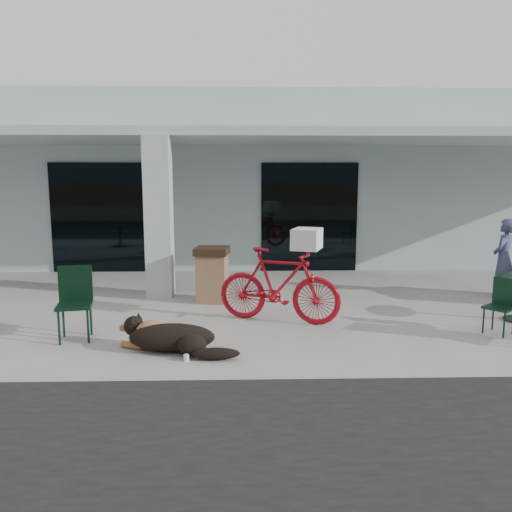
{
  "coord_description": "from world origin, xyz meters",
  "views": [
    {
      "loc": [
        0.13,
        -7.46,
        2.29
      ],
      "look_at": [
        0.36,
        0.94,
        1.0
      ],
      "focal_mm": 35.0,
      "sensor_mm": 36.0,
      "label": 1
    }
  ],
  "objects_px": {
    "bicycle": "(279,285)",
    "cafe_chair_near": "(74,304)",
    "person": "(503,258)",
    "dog": "(172,336)",
    "cafe_chair_far_b": "(499,307)",
    "trash_receptacle": "(212,274)"
  },
  "relations": [
    {
      "from": "cafe_chair_far_b",
      "to": "trash_receptacle",
      "type": "relative_size",
      "value": 0.8
    },
    {
      "from": "bicycle",
      "to": "dog",
      "type": "distance_m",
      "value": 2.11
    },
    {
      "from": "cafe_chair_far_b",
      "to": "trash_receptacle",
      "type": "distance_m",
      "value": 4.89
    },
    {
      "from": "dog",
      "to": "cafe_chair_far_b",
      "type": "bearing_deg",
      "value": 29.66
    },
    {
      "from": "person",
      "to": "cafe_chair_near",
      "type": "bearing_deg",
      "value": -25.36
    },
    {
      "from": "bicycle",
      "to": "cafe_chair_near",
      "type": "xyz_separation_m",
      "value": [
        -2.99,
        -0.85,
        -0.08
      ]
    },
    {
      "from": "bicycle",
      "to": "person",
      "type": "relative_size",
      "value": 1.31
    },
    {
      "from": "cafe_chair_near",
      "to": "person",
      "type": "xyz_separation_m",
      "value": [
        7.49,
        2.44,
        0.24
      ]
    },
    {
      "from": "bicycle",
      "to": "dog",
      "type": "xyz_separation_m",
      "value": [
        -1.53,
        -1.4,
        -0.38
      ]
    },
    {
      "from": "cafe_chair_far_b",
      "to": "person",
      "type": "xyz_separation_m",
      "value": [
        1.26,
        2.33,
        0.36
      ]
    },
    {
      "from": "dog",
      "to": "person",
      "type": "height_order",
      "value": "person"
    },
    {
      "from": "dog",
      "to": "person",
      "type": "xyz_separation_m",
      "value": [
        6.03,
        2.99,
        0.55
      ]
    },
    {
      "from": "cafe_chair_near",
      "to": "dog",
      "type": "bearing_deg",
      "value": -31.28
    },
    {
      "from": "cafe_chair_near",
      "to": "person",
      "type": "height_order",
      "value": "person"
    },
    {
      "from": "bicycle",
      "to": "cafe_chair_near",
      "type": "relative_size",
      "value": 1.91
    },
    {
      "from": "dog",
      "to": "trash_receptacle",
      "type": "bearing_deg",
      "value": 104.11
    },
    {
      "from": "person",
      "to": "cafe_chair_far_b",
      "type": "bearing_deg",
      "value": 18.19
    },
    {
      "from": "bicycle",
      "to": "cafe_chair_near",
      "type": "bearing_deg",
      "value": 125.54
    },
    {
      "from": "cafe_chair_far_b",
      "to": "dog",
      "type": "bearing_deg",
      "value": -120.34
    },
    {
      "from": "bicycle",
      "to": "cafe_chair_far_b",
      "type": "xyz_separation_m",
      "value": [
        3.24,
        -0.74,
        -0.19
      ]
    },
    {
      "from": "cafe_chair_far_b",
      "to": "person",
      "type": "distance_m",
      "value": 2.68
    },
    {
      "from": "dog",
      "to": "cafe_chair_far_b",
      "type": "distance_m",
      "value": 4.82
    }
  ]
}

